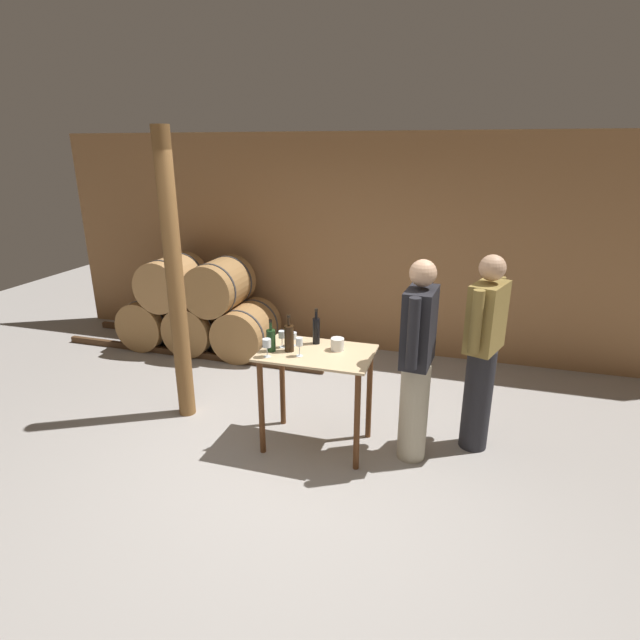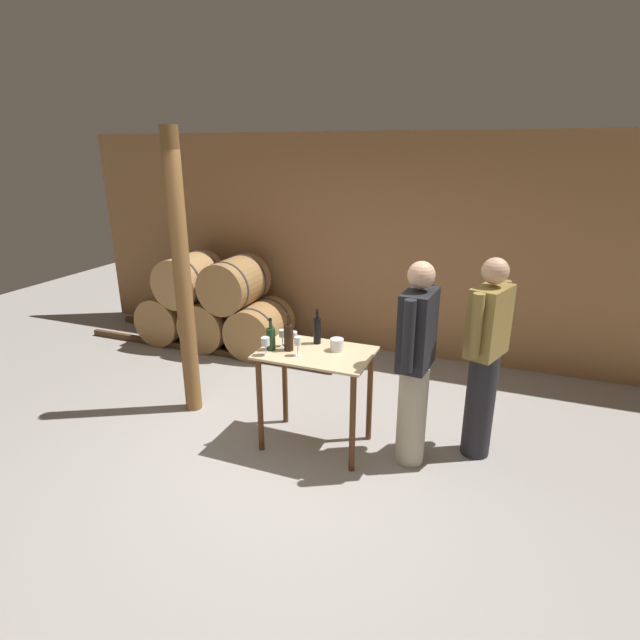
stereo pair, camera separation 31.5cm
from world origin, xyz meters
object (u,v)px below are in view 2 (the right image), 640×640
wooden_post (183,279)px  wine_bottle_left (289,337)px  wine_bottle_center (317,330)px  wine_glass_near_left (265,342)px  person_visitor_with_scarf (485,356)px  wine_glass_near_center (282,334)px  ice_bucket (337,345)px  wine_bottle_far_left (271,338)px  person_host (415,362)px  wine_glass_far_side (298,342)px  wine_glass_near_right (293,335)px

wooden_post → wine_bottle_left: size_ratio=8.43×
wine_bottle_center → wine_glass_near_left: size_ratio=2.04×
person_visitor_with_scarf → wine_glass_near_center: bearing=-167.7°
wine_bottle_center → ice_bucket: bearing=-23.1°
wine_bottle_left → wine_glass_near_center: 0.11m
wine_bottle_far_left → person_visitor_with_scarf: 1.77m
wine_bottle_far_left → person_host: 1.21m
wooden_post → wine_bottle_far_left: wooden_post is taller
wine_glass_near_left → person_host: bearing=12.8°
wine_glass_far_side → wine_glass_near_right: bearing=123.4°
wine_bottle_left → wine_glass_near_center: (-0.09, 0.06, -0.01)m
wine_glass_near_left → wine_glass_far_side: wine_glass_far_side is taller
wooden_post → wine_glass_far_side: size_ratio=16.76×
wine_bottle_left → person_host: bearing=5.6°
wine_glass_near_left → wine_glass_near_right: 0.31m
wine_bottle_center → wine_bottle_left: bearing=-125.9°
wine_bottle_far_left → wine_glass_near_center: bearing=60.1°
wine_bottle_center → wine_glass_near_left: 0.50m
wine_bottle_far_left → wine_glass_near_left: (0.01, -0.13, 0.01)m
wine_glass_near_center → wooden_post: bearing=172.2°
wine_bottle_left → wine_glass_far_side: bearing=-33.7°
ice_bucket → person_visitor_with_scarf: (1.18, 0.28, -0.03)m
wine_bottle_far_left → wine_bottle_center: bearing=41.0°
wine_glass_near_left → ice_bucket: size_ratio=1.38×
wine_bottle_center → wine_glass_near_center: wine_bottle_center is taller
wine_bottle_left → wine_glass_near_right: size_ratio=2.60×
wine_bottle_left → person_visitor_with_scarf: 1.62m
wine_glass_far_side → person_visitor_with_scarf: 1.53m
wooden_post → wine_glass_near_left: 1.16m
wooden_post → wine_glass_near_center: 1.15m
wine_glass_near_left → wine_bottle_far_left: bearing=96.2°
wine_glass_far_side → person_host: bearing=11.0°
wine_glass_far_side → wine_bottle_left: bearing=146.3°
wine_glass_near_left → wooden_post: bearing=160.2°
person_host → wine_glass_far_side: bearing=-169.0°
ice_bucket → person_visitor_with_scarf: 1.21m
person_visitor_with_scarf → person_host: bearing=-148.1°
wine_bottle_left → person_host: 1.06m
wine_glass_far_side → ice_bucket: 0.35m
wine_bottle_left → wine_glass_near_right: (-0.01, 0.12, -0.03)m
wine_glass_near_center → wine_bottle_center: bearing=33.8°
wine_glass_far_side → person_host: (0.94, 0.18, -0.10)m
wine_glass_near_right → wine_glass_far_side: 0.23m
wooden_post → wine_glass_far_side: wooden_post is taller
wine_glass_near_left → person_visitor_with_scarf: (1.69, 0.59, -0.09)m
wine_bottle_center → ice_bucket: (0.21, -0.09, -0.07)m
person_host → person_visitor_with_scarf: (0.51, 0.32, 0.00)m
wine_glass_near_right → wooden_post: bearing=175.4°
wine_bottle_far_left → person_visitor_with_scarf: bearing=15.1°
wine_bottle_center → ice_bucket: size_ratio=2.81×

